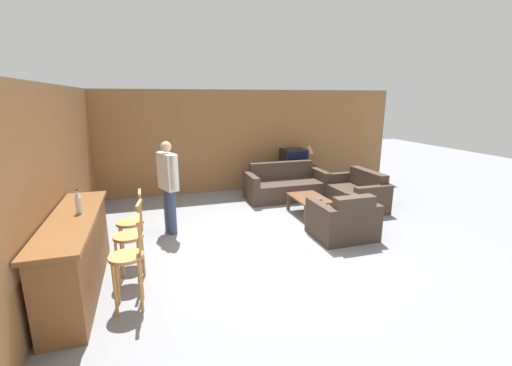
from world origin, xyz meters
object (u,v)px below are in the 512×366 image
(couch_far, at_px, (285,186))
(tv, at_px, (294,157))
(table_lamp, at_px, (309,150))
(bottle, at_px, (78,202))
(person_by_window, at_px, (168,183))
(coffee_table, at_px, (309,200))
(loveseat_right, at_px, (356,194))
(tv_unit, at_px, (293,177))
(bar_chair_near, at_px, (128,262))
(armchair_near, at_px, (343,221))
(book_on_table, at_px, (318,199))
(bar_chair_mid, at_px, (130,241))
(bar_chair_far, at_px, (132,227))

(couch_far, xyz_separation_m, tv, (0.55, 0.76, 0.56))
(table_lamp, bearing_deg, bottle, -143.29)
(couch_far, relative_size, person_by_window, 1.16)
(tv, bearing_deg, coffee_table, -104.57)
(bottle, height_order, table_lamp, bottle)
(loveseat_right, relative_size, tv_unit, 1.26)
(person_by_window, bearing_deg, tv_unit, 33.17)
(bar_chair_near, relative_size, loveseat_right, 0.75)
(bar_chair_near, distance_m, armchair_near, 3.66)
(bottle, distance_m, table_lamp, 6.23)
(armchair_near, height_order, tv_unit, armchair_near)
(book_on_table, distance_m, table_lamp, 2.55)
(bar_chair_near, bearing_deg, book_on_table, 31.02)
(bottle, distance_m, book_on_table, 4.41)
(coffee_table, height_order, table_lamp, table_lamp)
(couch_far, bearing_deg, bar_chair_mid, -138.53)
(coffee_table, bearing_deg, loveseat_right, 8.10)
(couch_far, height_order, tv, tv)
(bar_chair_far, xyz_separation_m, armchair_near, (3.49, -0.07, -0.27))
(couch_far, xyz_separation_m, tv_unit, (0.55, 0.77, 0.02))
(coffee_table, xyz_separation_m, book_on_table, (0.08, -0.23, 0.07))
(bar_chair_near, xyz_separation_m, tv_unit, (3.99, 4.42, -0.25))
(tv_unit, relative_size, person_by_window, 0.70)
(bar_chair_near, bearing_deg, person_by_window, 74.66)
(book_on_table, bearing_deg, couch_far, 93.40)
(bar_chair_near, height_order, coffee_table, bar_chair_near)
(person_by_window, bearing_deg, coffee_table, 2.86)
(bar_chair_far, height_order, tv_unit, bar_chair_far)
(loveseat_right, distance_m, bottle, 5.65)
(bar_chair_near, xyz_separation_m, person_by_window, (0.61, 2.21, 0.37))
(bar_chair_mid, bearing_deg, tv, 43.65)
(couch_far, distance_m, book_on_table, 1.54)
(book_on_table, xyz_separation_m, table_lamp, (0.90, 2.30, 0.65))
(tv, distance_m, bottle, 5.89)
(armchair_near, relative_size, bottle, 3.25)
(bar_chair_near, height_order, table_lamp, table_lamp)
(armchair_near, relative_size, table_lamp, 1.87)
(book_on_table, bearing_deg, person_by_window, 178.31)
(couch_far, height_order, bottle, bottle)
(bar_chair_near, relative_size, armchair_near, 1.08)
(tv_unit, distance_m, person_by_window, 4.09)
(couch_far, distance_m, table_lamp, 1.45)
(bar_chair_mid, height_order, tv_unit, bar_chair_mid)
(couch_far, relative_size, tv_unit, 1.66)
(tv_unit, bearing_deg, bar_chair_far, -140.62)
(book_on_table, bearing_deg, bar_chair_far, -164.54)
(tv_unit, xyz_separation_m, table_lamp, (0.44, 0.00, 0.72))
(bar_chair_far, distance_m, armchair_near, 3.50)
(bar_chair_far, bearing_deg, tv_unit, 39.38)
(bar_chair_mid, relative_size, bottle, 3.50)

